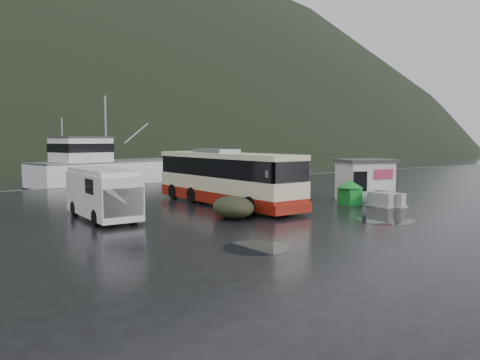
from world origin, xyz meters
TOP-DOWN VIEW (x-y plane):
  - ground at (0.00, 0.00)m, footprint 160.00×160.00m
  - quay_edge at (0.00, 20.00)m, footprint 160.00×0.60m
  - coach_bus at (0.76, 3.22)m, footprint 3.51×12.74m
  - white_van at (-7.46, 2.52)m, footprint 2.24×6.39m
  - waste_bin_left at (0.38, -0.58)m, footprint 1.19×1.19m
  - waste_bin_right at (7.29, -1.33)m, footprint 1.18×1.18m
  - dome_tent at (-1.71, -1.26)m, footprint 2.93×3.49m
  - ticket_kiosk at (9.96, -0.26)m, footprint 4.30×3.74m
  - jersey_barrier_a at (8.21, -3.01)m, footprint 0.90×1.77m
  - jersey_barrier_b at (8.84, -3.39)m, footprint 0.99×1.78m
  - jersey_barrier_c at (9.80, -2.01)m, footprint 1.11×1.80m
  - fishing_trawler at (4.42, 28.43)m, footprint 26.15×11.08m
  - puddles at (1.21, -2.56)m, footprint 12.02×13.86m

SIDE VIEW (x-z plane):
  - ground at x=0.00m, z-range 0.00..0.00m
  - quay_edge at x=0.00m, z-range -0.75..0.75m
  - coach_bus at x=0.76m, z-range -1.79..1.79m
  - white_van at x=-7.46m, z-range -1.33..1.33m
  - waste_bin_left at x=0.38m, z-range -0.65..0.65m
  - waste_bin_right at x=7.29m, z-range -0.80..0.80m
  - dome_tent at x=-1.71m, z-range -0.59..0.59m
  - ticket_kiosk at x=9.96m, z-range -1.41..1.41m
  - jersey_barrier_a at x=8.21m, z-range -0.44..0.44m
  - jersey_barrier_b at x=8.84m, z-range -0.43..0.43m
  - jersey_barrier_c at x=9.80m, z-range -0.42..0.42m
  - fishing_trawler at x=4.42m, z-range -5.11..5.11m
  - puddles at x=1.21m, z-range 0.00..0.01m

